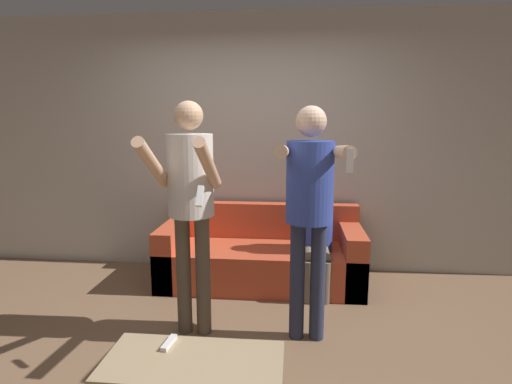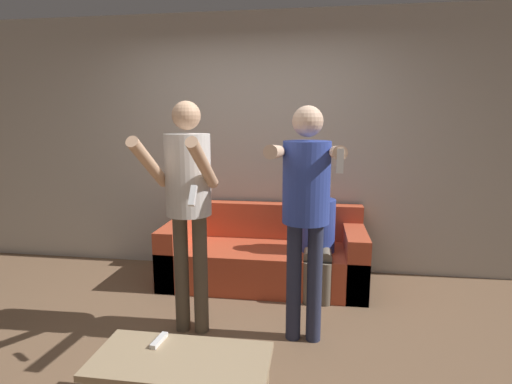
{
  "view_description": "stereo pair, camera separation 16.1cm",
  "coord_description": "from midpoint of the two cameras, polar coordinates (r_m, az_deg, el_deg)",
  "views": [
    {
      "loc": [
        0.5,
        -2.47,
        1.61
      ],
      "look_at": [
        0.18,
        0.81,
        1.02
      ],
      "focal_mm": 28.0,
      "sensor_mm": 36.0,
      "label": 1
    },
    {
      "loc": [
        0.66,
        -2.45,
        1.61
      ],
      "look_at": [
        0.18,
        0.81,
        1.02
      ],
      "focal_mm": 28.0,
      "sensor_mm": 36.0,
      "label": 2
    }
  ],
  "objects": [
    {
      "name": "ground_plane",
      "position": [
        3.0,
        -6.93,
        -22.37
      ],
      "size": [
        14.0,
        14.0,
        0.0
      ],
      "primitive_type": "plane",
      "color": "brown"
    },
    {
      "name": "wall_back",
      "position": [
        4.28,
        -2.19,
        6.73
      ],
      "size": [
        6.4,
        0.06,
        2.7
      ],
      "color": "#B7B2A8",
      "rests_on": "ground_plane"
    },
    {
      "name": "couch",
      "position": [
        4.06,
        -0.41,
        -9.22
      ],
      "size": [
        1.97,
        0.81,
        0.75
      ],
      "color": "#C64C2D",
      "rests_on": "ground_plane"
    },
    {
      "name": "person_standing_left",
      "position": [
        2.93,
        -10.93,
        -0.04
      ],
      "size": [
        0.45,
        0.7,
        1.75
      ],
      "color": "brown",
      "rests_on": "ground_plane"
    },
    {
      "name": "person_standing_right",
      "position": [
        2.8,
        6.04,
        -0.62
      ],
      "size": [
        0.45,
        0.8,
        1.71
      ],
      "color": "#282D47",
      "rests_on": "ground_plane"
    },
    {
      "name": "person_seated",
      "position": [
        3.78,
        7.38,
        -5.37
      ],
      "size": [
        0.31,
        0.53,
        1.11
      ],
      "color": "#6B6051",
      "rests_on": "ground_plane"
    },
    {
      "name": "coffee_table",
      "position": [
        2.32,
        -11.1,
        -23.35
      ],
      "size": [
        0.94,
        0.45,
        0.38
      ],
      "color": "tan",
      "rests_on": "ground_plane"
    },
    {
      "name": "remote_on_table",
      "position": [
        2.43,
        -14.31,
        -20.17
      ],
      "size": [
        0.05,
        0.15,
        0.02
      ],
      "color": "white",
      "rests_on": "coffee_table"
    }
  ]
}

